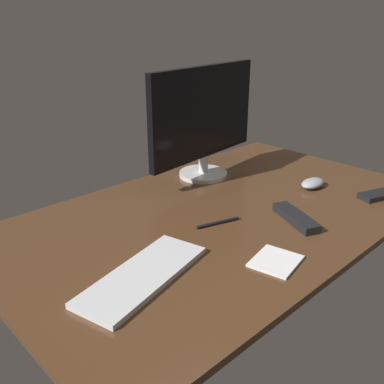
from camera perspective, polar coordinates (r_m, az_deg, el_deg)
desk at (r=135.65cm, az=4.17°, el=-2.98°), size 140.00×84.00×2.00cm
monitor at (r=158.12cm, az=1.58°, el=9.53°), size 54.39×18.23×40.79cm
keyboard at (r=103.28cm, az=-6.52°, el=-10.94°), size 37.73×21.46×1.42cm
computer_mouse at (r=158.65cm, az=15.73°, el=1.13°), size 10.70×6.54×3.21cm
media_remote at (r=159.07cm, az=23.95°, el=-0.24°), size 18.08×11.09×3.01cm
tv_remote at (r=131.92cm, az=13.58°, el=-3.32°), size 12.18×19.11×2.42cm
notepad at (r=110.62cm, az=11.06°, el=-8.99°), size 13.95×12.84×0.68cm
pen at (r=127.07cm, az=3.46°, el=-4.08°), size 13.63×5.00×0.98cm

